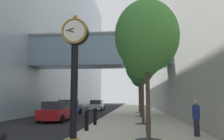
# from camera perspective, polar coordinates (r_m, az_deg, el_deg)

# --- Properties ---
(ground_plane) EXTENTS (110.00, 110.00, 0.00)m
(ground_plane) POSITION_cam_1_polar(r_m,az_deg,el_deg) (28.73, -0.24, -10.83)
(ground_plane) COLOR black
(ground_plane) RESTS_ON ground
(sidewalk_right) EXTENTS (6.48, 80.00, 0.14)m
(sidewalk_right) POSITION_cam_1_polar(r_m,az_deg,el_deg) (31.57, 6.30, -10.32)
(sidewalk_right) COLOR beige
(sidewalk_right) RESTS_ON ground
(building_block_left) EXTENTS (23.48, 80.00, 28.70)m
(building_block_left) POSITION_cam_1_polar(r_m,az_deg,el_deg) (37.04, -19.20, 12.91)
(building_block_left) COLOR #93A8B7
(building_block_left) RESTS_ON ground
(street_clock) EXTENTS (0.84, 0.55, 4.40)m
(street_clock) POSITION_cam_1_polar(r_m,az_deg,el_deg) (7.13, -9.50, -1.51)
(street_clock) COLOR black
(street_clock) RESTS_ON sidewalk_right
(bollard_third) EXTENTS (0.24, 0.24, 1.10)m
(bollard_third) POSITION_cam_1_polar(r_m,az_deg,el_deg) (9.96, -9.71, -13.66)
(bollard_third) COLOR black
(bollard_third) RESTS_ON sidewalk_right
(bollard_fourth) EXTENTS (0.24, 0.24, 1.10)m
(bollard_fourth) POSITION_cam_1_polar(r_m,az_deg,el_deg) (12.51, -6.43, -12.36)
(bollard_fourth) COLOR black
(bollard_fourth) RESTS_ON sidewalk_right
(bollard_fifth) EXTENTS (0.24, 0.24, 1.10)m
(bollard_fifth) POSITION_cam_1_polar(r_m,az_deg,el_deg) (15.09, -4.28, -11.47)
(bollard_fifth) COLOR black
(bollard_fifth) RESTS_ON sidewalk_right
(street_tree_near) EXTENTS (2.80, 2.80, 6.03)m
(street_tree_near) POSITION_cam_1_polar(r_m,az_deg,el_deg) (10.08, 8.73, 8.35)
(street_tree_near) COLOR #333335
(street_tree_near) RESTS_ON sidewalk_right
(street_tree_mid_near) EXTENTS (2.82, 2.82, 6.31)m
(street_tree_mid_near) POSITION_cam_1_polar(r_m,az_deg,el_deg) (16.00, 7.61, 3.56)
(street_tree_mid_near) COLOR #333335
(street_tree_mid_near) RESTS_ON sidewalk_right
(street_tree_mid_far) EXTENTS (2.80, 2.80, 6.33)m
(street_tree_mid_far) POSITION_cam_1_polar(r_m,az_deg,el_deg) (21.95, 7.11, 0.73)
(street_tree_mid_far) COLOR #333335
(street_tree_mid_far) RESTS_ON sidewalk_right
(street_tree_far) EXTENTS (1.95, 1.95, 5.34)m
(street_tree_far) POSITION_cam_1_polar(r_m,az_deg,el_deg) (27.87, 6.84, -2.02)
(street_tree_far) COLOR #333335
(street_tree_far) RESTS_ON sidewalk_right
(pedestrian_walking) EXTENTS (0.39, 0.39, 1.65)m
(pedestrian_walking) POSITION_cam_1_polar(r_m,az_deg,el_deg) (11.31, 20.46, -11.03)
(pedestrian_walking) COLOR #23232D
(pedestrian_walking) RESTS_ON sidewalk_right
(pedestrian_by_clock) EXTENTS (0.40, 0.40, 1.59)m
(pedestrian_by_clock) POSITION_cam_1_polar(r_m,az_deg,el_deg) (11.83, 9.11, -11.35)
(pedestrian_by_clock) COLOR #23232D
(pedestrian_by_clock) RESTS_ON sidewalk_right
(car_white_near) EXTENTS (2.01, 4.18, 1.59)m
(car_white_near) POSITION_cam_1_polar(r_m,az_deg,el_deg) (34.50, -3.88, -8.90)
(car_white_near) COLOR silver
(car_white_near) RESTS_ON ground
(car_red_mid) EXTENTS (2.15, 4.14, 1.62)m
(car_red_mid) POSITION_cam_1_polar(r_m,az_deg,el_deg) (19.25, -13.71, -10.12)
(car_red_mid) COLOR #AD191E
(car_red_mid) RESTS_ON ground
(car_blue_far) EXTENTS (2.18, 4.21, 1.69)m
(car_blue_far) POSITION_cam_1_polar(r_m,az_deg,el_deg) (26.51, -10.83, -9.24)
(car_blue_far) COLOR navy
(car_blue_far) RESTS_ON ground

